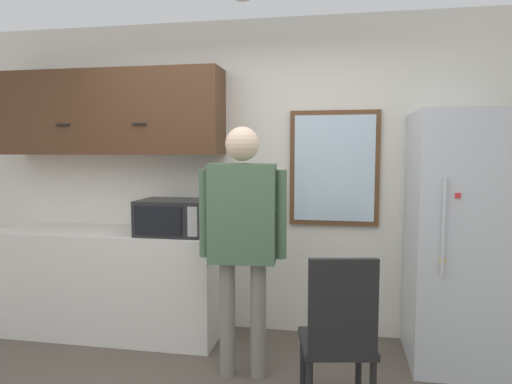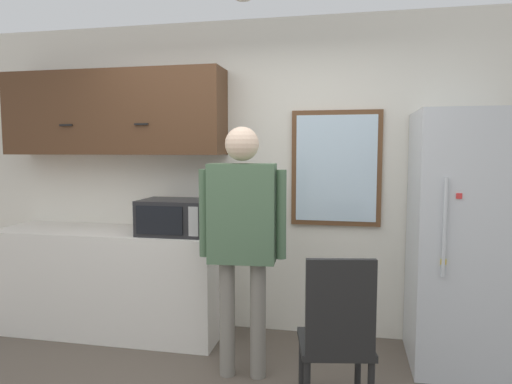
{
  "view_description": "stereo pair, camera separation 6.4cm",
  "coord_description": "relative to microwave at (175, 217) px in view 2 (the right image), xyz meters",
  "views": [
    {
      "loc": [
        0.78,
        -2.18,
        1.6
      ],
      "look_at": [
        0.2,
        0.94,
        1.3
      ],
      "focal_mm": 32.0,
      "sensor_mm": 36.0,
      "label": 1
    },
    {
      "loc": [
        0.84,
        -2.17,
        1.6
      ],
      "look_at": [
        0.2,
        0.94,
        1.3
      ],
      "focal_mm": 32.0,
      "sensor_mm": 36.0,
      "label": 2
    }
  ],
  "objects": [
    {
      "name": "counter",
      "position": [
        -0.64,
        0.07,
        -0.59
      ],
      "size": [
        1.99,
        0.63,
        0.9
      ],
      "color": "silver",
      "rests_on": "ground_plane"
    },
    {
      "name": "microwave",
      "position": [
        0.0,
        0.0,
        0.0
      ],
      "size": [
        0.55,
        0.41,
        0.29
      ],
      "color": "#232326",
      "rests_on": "counter"
    },
    {
      "name": "refrigerator",
      "position": [
        2.21,
        0.02,
        -0.11
      ],
      "size": [
        0.69,
        0.75,
        1.87
      ],
      "color": "silver",
      "rests_on": "ground_plane"
    },
    {
      "name": "back_wall",
      "position": [
        0.57,
        0.41,
        0.31
      ],
      "size": [
        6.0,
        0.06,
        2.7
      ],
      "color": "silver",
      "rests_on": "ground_plane"
    },
    {
      "name": "person",
      "position": [
        0.69,
        -0.48,
        0.03
      ],
      "size": [
        0.6,
        0.25,
        1.75
      ],
      "rotation": [
        0.0,
        0.0,
        0.07
      ],
      "color": "gray",
      "rests_on": "ground_plane"
    },
    {
      "name": "chair",
      "position": [
        1.35,
        -0.92,
        -0.5
      ],
      "size": [
        0.49,
        0.49,
        1.0
      ],
      "rotation": [
        0.0,
        0.0,
        3.32
      ],
      "color": "black",
      "rests_on": "ground_plane"
    },
    {
      "name": "window",
      "position": [
        1.29,
        0.37,
        0.4
      ],
      "size": [
        0.74,
        0.05,
        0.96
      ],
      "color": "brown"
    },
    {
      "name": "upper_cabinets",
      "position": [
        -0.64,
        0.21,
        0.87
      ],
      "size": [
        1.99,
        0.36,
        0.72
      ],
      "color": "#51331E"
    }
  ]
}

